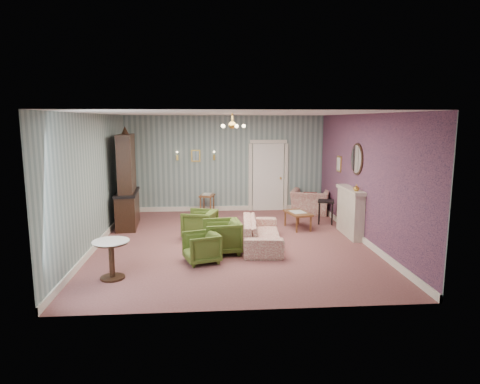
{
  "coord_description": "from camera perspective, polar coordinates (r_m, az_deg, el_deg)",
  "views": [
    {
      "loc": [
        -0.55,
        -9.33,
        2.76
      ],
      "look_at": [
        0.2,
        0.4,
        1.1
      ],
      "focal_mm": 31.73,
      "sensor_mm": 36.0,
      "label": 1
    }
  ],
  "objects": [
    {
      "name": "wall_left",
      "position": [
        9.74,
        -18.94,
        1.4
      ],
      "size": [
        0.0,
        7.0,
        7.0
      ],
      "primitive_type": "plane",
      "rotation": [
        1.57,
        0.0,
        1.57
      ],
      "color": "slate",
      "rests_on": "ground"
    },
    {
      "name": "chandelier",
      "position": [
        9.35,
        -1.05,
        8.86
      ],
      "size": [
        0.56,
        0.56,
        0.36
      ],
      "primitive_type": null,
      "color": "gold",
      "rests_on": "ceiling"
    },
    {
      "name": "gilt_mirror_back",
      "position": [
        12.84,
        -5.97,
        4.86
      ],
      "size": [
        0.28,
        0.06,
        0.36
      ],
      "primitive_type": null,
      "color": "gold",
      "rests_on": "wall_back"
    },
    {
      "name": "wall_right_floral",
      "position": [
        10.06,
        16.21,
        1.79
      ],
      "size": [
        0.0,
        7.0,
        7.0
      ],
      "primitive_type": "plane",
      "rotation": [
        1.57,
        0.0,
        -1.57
      ],
      "color": "#A65367",
      "rests_on": "ground"
    },
    {
      "name": "fireplace",
      "position": [
        10.54,
        14.59,
        -2.6
      ],
      "size": [
        0.3,
        1.4,
        1.16
      ],
      "primitive_type": null,
      "color": "beige",
      "rests_on": "floor"
    },
    {
      "name": "door",
      "position": [
        13.03,
        3.8,
        2.22
      ],
      "size": [
        1.12,
        0.12,
        2.16
      ],
      "primitive_type": null,
      "color": "white",
      "rests_on": "floor"
    },
    {
      "name": "wingback_chair",
      "position": [
        12.76,
        9.46,
        -0.79
      ],
      "size": [
        1.27,
        1.05,
        0.96
      ],
      "primitive_type": "imported",
      "rotation": [
        0.0,
        0.0,
        2.78
      ],
      "color": "#933B3B",
      "rests_on": "floor"
    },
    {
      "name": "olive_chair_b",
      "position": [
        8.93,
        -2.46,
        -5.79
      ],
      "size": [
        0.78,
        0.82,
        0.77
      ],
      "primitive_type": "imported",
      "rotation": [
        0.0,
        0.0,
        -1.46
      ],
      "color": "#485F21",
      "rests_on": "floor"
    },
    {
      "name": "oval_mirror",
      "position": [
        10.38,
        15.41,
        4.28
      ],
      "size": [
        0.04,
        0.76,
        0.84
      ],
      "primitive_type": null,
      "color": "white",
      "rests_on": "wall_right"
    },
    {
      "name": "nesting_table",
      "position": [
        12.54,
        -4.43,
        -1.59
      ],
      "size": [
        0.5,
        0.58,
        0.64
      ],
      "primitive_type": null,
      "rotation": [
        0.0,
        0.0,
        -0.25
      ],
      "color": "brown",
      "rests_on": "floor"
    },
    {
      "name": "wall_back",
      "position": [
        12.91,
        -1.94,
        3.82
      ],
      "size": [
        6.0,
        0.0,
        6.0
      ],
      "primitive_type": "plane",
      "rotation": [
        1.57,
        0.0,
        0.0
      ],
      "color": "slate",
      "rests_on": "ground"
    },
    {
      "name": "dresser",
      "position": [
        11.35,
        -15.04,
        1.8
      ],
      "size": [
        0.65,
        1.57,
        2.55
      ],
      "primitive_type": null,
      "rotation": [
        0.0,
        0.0,
        0.08
      ],
      "color": "black",
      "rests_on": "floor"
    },
    {
      "name": "sconce_right",
      "position": [
        12.82,
        -3.51,
        4.89
      ],
      "size": [
        0.16,
        0.12,
        0.3
      ],
      "primitive_type": null,
      "color": "gold",
      "rests_on": "wall_back"
    },
    {
      "name": "pedestal_table",
      "position": [
        7.84,
        -16.87,
        -8.69
      ],
      "size": [
        0.8,
        0.8,
        0.7
      ],
      "primitive_type": null,
      "rotation": [
        0.0,
        0.0,
        0.3
      ],
      "color": "black",
      "rests_on": "floor"
    },
    {
      "name": "wall_right",
      "position": [
        10.07,
        16.29,
        1.79
      ],
      "size": [
        0.0,
        7.0,
        7.0
      ],
      "primitive_type": "plane",
      "rotation": [
        1.57,
        0.0,
        -1.57
      ],
      "color": "slate",
      "rests_on": "ground"
    },
    {
      "name": "mantel_vase",
      "position": [
        10.04,
        15.38,
        0.56
      ],
      "size": [
        0.15,
        0.15,
        0.15
      ],
      "primitive_type": "imported",
      "color": "gold",
      "rests_on": "fireplace"
    },
    {
      "name": "ceiling",
      "position": [
        9.35,
        -1.05,
        10.51
      ],
      "size": [
        7.0,
        7.0,
        0.0
      ],
      "primitive_type": "plane",
      "rotation": [
        3.14,
        0.0,
        0.0
      ],
      "color": "white",
      "rests_on": "ground"
    },
    {
      "name": "sconce_left",
      "position": [
        12.85,
        -8.43,
        4.81
      ],
      "size": [
        0.16,
        0.12,
        0.3
      ],
      "primitive_type": null,
      "color": "gold",
      "rests_on": "wall_back"
    },
    {
      "name": "olive_chair_c",
      "position": [
        10.09,
        -5.44,
        -4.12
      ],
      "size": [
        0.85,
        0.88,
        0.73
      ],
      "primitive_type": "imported",
      "rotation": [
        0.0,
        0.0,
        -1.89
      ],
      "color": "#485F21",
      "rests_on": "floor"
    },
    {
      "name": "wall_front",
      "position": [
        6.0,
        0.94,
        -2.95
      ],
      "size": [
        6.0,
        0.0,
        6.0
      ],
      "primitive_type": "plane",
      "rotation": [
        -1.57,
        0.0,
        0.0
      ],
      "color": "slate",
      "rests_on": "ground"
    },
    {
      "name": "sofa_chintz",
      "position": [
        9.4,
        2.94,
        -4.88
      ],
      "size": [
        0.76,
        2.1,
        0.81
      ],
      "primitive_type": "imported",
      "rotation": [
        0.0,
        0.0,
        1.49
      ],
      "color": "#933B3B",
      "rests_on": "floor"
    },
    {
      "name": "olive_chair_a",
      "position": [
        8.39,
        -5.21,
        -7.24
      ],
      "size": [
        0.76,
        0.78,
        0.65
      ],
      "primitive_type": "imported",
      "rotation": [
        0.0,
        0.0,
        -1.26
      ],
      "color": "#485F21",
      "rests_on": "floor"
    },
    {
      "name": "side_table_black",
      "position": [
        11.63,
        11.45,
        -2.66
      ],
      "size": [
        0.53,
        0.53,
        0.64
      ],
      "primitive_type": null,
      "rotation": [
        0.0,
        0.0,
        -0.29
      ],
      "color": "black",
      "rests_on": "floor"
    },
    {
      "name": "framed_print",
      "position": [
        11.68,
        13.18,
        3.7
      ],
      "size": [
        0.04,
        0.34,
        0.42
      ],
      "primitive_type": null,
      "color": "gold",
      "rests_on": "wall_right"
    },
    {
      "name": "floor",
      "position": [
        9.75,
        -1.0,
        -6.8
      ],
      "size": [
        7.0,
        7.0,
        0.0
      ],
      "primitive_type": "plane",
      "color": "brown",
      "rests_on": "ground"
    },
    {
      "name": "coffee_table",
      "position": [
        11.01,
        7.76,
        -3.78
      ],
      "size": [
        0.65,
        0.94,
        0.44
      ],
      "primitive_type": null,
      "rotation": [
        0.0,
        0.0,
        0.22
      ],
      "color": "brown",
      "rests_on": "floor"
    },
    {
      "name": "burgundy_cushion",
      "position": [
        12.6,
        9.4,
        -0.9
      ],
      "size": [
        0.41,
        0.28,
        0.39
      ],
      "primitive_type": "cube",
      "rotation": [
        0.17,
        0.0,
        -0.35
      ],
      "color": "maroon",
      "rests_on": "wingback_chair"
    }
  ]
}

